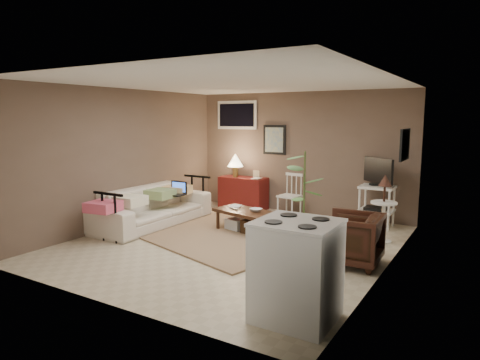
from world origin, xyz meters
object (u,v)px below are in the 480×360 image
Objects in this scene: sofa at (153,200)px; tv_stand at (377,191)px; red_console at (242,190)px; coffee_table at (245,220)px; stove at (296,270)px; potted_plant at (304,212)px; armchair at (351,236)px; side_table at (384,201)px; spindle_chair at (290,196)px.

tv_stand is (3.42, 1.93, 0.19)m from sofa.
coffee_table is at bearing -57.84° from red_console.
potted_plant is at bearing 109.17° from stove.
sofa is 3.09× the size of armchair.
stove is (-0.11, -3.03, -0.17)m from side_table.
potted_plant is at bearing -101.68° from side_table.
tv_stand reaches higher than coffee_table.
potted_plant reaches higher than sofa.
spindle_chair is (1.77, 1.92, -0.06)m from sofa.
armchair is at bearing -84.87° from tv_stand.
coffee_table is 0.51× the size of sofa.
red_console is 1.09× the size of side_table.
potted_plant is (1.65, -1.48, 0.60)m from coffee_table.
side_table is at bearing -17.92° from red_console.
tv_stand is at bearing 92.98° from stove.
side_table is 1.41× the size of armchair.
red_console reaches higher than side_table.
sofa is at bearing -132.62° from spindle_chair.
potted_plant is at bearing -21.82° from armchair.
sofa is 1.48× the size of potted_plant.
coffee_table is 0.75× the size of potted_plant.
red_console is 3.72m from armchair.
red_console is 4.12m from potted_plant.
stove reaches higher than sofa.
sofa is 3.88m from side_table.
sofa is 2.13m from red_console.
side_table reaches higher than armchair.
stove is (1.97, -2.40, 0.26)m from coffee_table.
side_table is at bearing -74.62° from sofa.
spindle_chair is 3.40m from potted_plant.
red_console reaches higher than stove.
tv_stand reaches higher than side_table.
spindle_chair is at bearing 155.59° from side_table.
armchair is at bearing -17.04° from coffee_table.
tv_stand is 3.01m from potted_plant.
side_table is 1.26m from armchair.
sofa is at bearing -166.33° from coffee_table.
stove reaches higher than armchair.
coffee_table is at bearing -94.18° from spindle_chair.
coffee_table is at bearing -76.33° from sofa.
potted_plant reaches higher than tv_stand.
potted_plant reaches higher than spindle_chair.
red_console reaches higher than spindle_chair.
coffee_table is 2.29m from potted_plant.
armchair is at bearing 70.75° from potted_plant.
red_console is 0.95× the size of tv_stand.
tv_stand is 0.95m from side_table.
spindle_chair is at bearing 117.12° from potted_plant.
side_table is at bearing -70.45° from tv_stand.
coffee_table is at bearing -139.18° from tv_stand.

